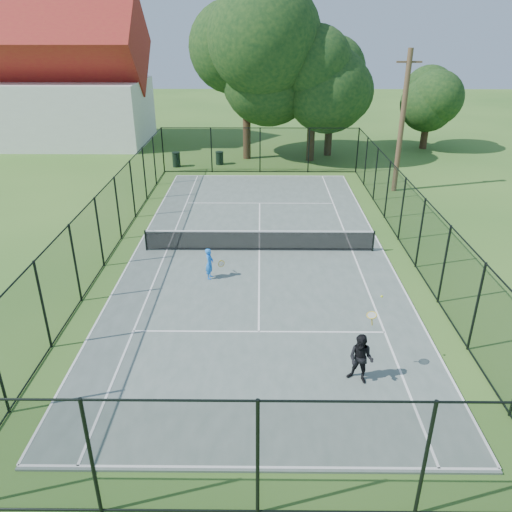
{
  "coord_description": "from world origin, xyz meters",
  "views": [
    {
      "loc": [
        0.03,
        -20.1,
        9.21
      ],
      "look_at": [
        -0.12,
        -3.0,
        1.2
      ],
      "focal_mm": 35.0,
      "sensor_mm": 36.0,
      "label": 1
    }
  ],
  "objects_px": {
    "player_blue": "(210,263)",
    "player_black": "(361,359)",
    "tennis_net": "(259,240)",
    "trash_bin_left": "(176,159)",
    "trash_bin_right": "(220,158)",
    "utility_pole": "(402,122)"
  },
  "relations": [
    {
      "from": "tennis_net",
      "to": "utility_pole",
      "type": "xyz_separation_m",
      "value": [
        8.12,
        9.0,
        3.48
      ]
    },
    {
      "from": "player_blue",
      "to": "player_black",
      "type": "distance_m",
      "value": 7.84
    },
    {
      "from": "utility_pole",
      "to": "player_blue",
      "type": "distance_m",
      "value": 15.73
    },
    {
      "from": "trash_bin_right",
      "to": "trash_bin_left",
      "type": "bearing_deg",
      "value": -167.44
    },
    {
      "from": "tennis_net",
      "to": "trash_bin_right",
      "type": "xyz_separation_m",
      "value": [
        -2.89,
        15.05,
        -0.12
      ]
    },
    {
      "from": "tennis_net",
      "to": "player_blue",
      "type": "xyz_separation_m",
      "value": [
        -1.94,
        -2.62,
        0.11
      ]
    },
    {
      "from": "utility_pole",
      "to": "tennis_net",
      "type": "bearing_deg",
      "value": -132.04
    },
    {
      "from": "tennis_net",
      "to": "player_black",
      "type": "xyz_separation_m",
      "value": [
        2.83,
        -8.84,
        0.24
      ]
    },
    {
      "from": "tennis_net",
      "to": "utility_pole",
      "type": "distance_m",
      "value": 12.61
    },
    {
      "from": "trash_bin_left",
      "to": "trash_bin_right",
      "type": "relative_size",
      "value": 1.13
    },
    {
      "from": "tennis_net",
      "to": "trash_bin_right",
      "type": "height_order",
      "value": "tennis_net"
    },
    {
      "from": "trash_bin_left",
      "to": "tennis_net",
      "type": "bearing_deg",
      "value": -67.77
    },
    {
      "from": "trash_bin_left",
      "to": "trash_bin_right",
      "type": "xyz_separation_m",
      "value": [
        2.99,
        0.67,
        -0.06
      ]
    },
    {
      "from": "tennis_net",
      "to": "utility_pole",
      "type": "relative_size",
      "value": 1.26
    },
    {
      "from": "tennis_net",
      "to": "player_black",
      "type": "distance_m",
      "value": 9.28
    },
    {
      "from": "tennis_net",
      "to": "player_blue",
      "type": "relative_size",
      "value": 7.99
    },
    {
      "from": "utility_pole",
      "to": "trash_bin_left",
      "type": "bearing_deg",
      "value": 158.96
    },
    {
      "from": "trash_bin_right",
      "to": "player_blue",
      "type": "height_order",
      "value": "player_blue"
    },
    {
      "from": "tennis_net",
      "to": "trash_bin_left",
      "type": "relative_size",
      "value": 9.82
    },
    {
      "from": "tennis_net",
      "to": "trash_bin_right",
      "type": "relative_size",
      "value": 11.06
    },
    {
      "from": "tennis_net",
      "to": "player_black",
      "type": "bearing_deg",
      "value": -72.27
    },
    {
      "from": "trash_bin_right",
      "to": "tennis_net",
      "type": "bearing_deg",
      "value": -79.12
    }
  ]
}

